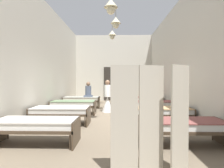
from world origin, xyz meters
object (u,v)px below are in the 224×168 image
bed_right_row_1 (162,112)px  potted_plant (116,92)px  bed_left_row_1 (61,111)px  patient_seated_secondary (88,91)px  bed_right_row_2 (151,104)px  nurse_mid_aisle (117,97)px  privacy_screen (152,121)px  bed_left_row_0 (36,125)px  bed_right_row_3 (144,99)px  bed_left_row_2 (74,104)px  bed_right_row_0 (182,126)px  patient_seated_primary (151,99)px  nurse_near_aisle (107,100)px  bed_left_row_3 (82,99)px

bed_right_row_1 → potted_plant: potted_plant is taller
bed_left_row_1 → potted_plant: (1.82, 5.38, 0.27)m
patient_seated_secondary → bed_right_row_2: bearing=-33.1°
nurse_mid_aisle → privacy_screen: size_ratio=0.87×
nurse_mid_aisle → privacy_screen: privacy_screen is taller
bed_left_row_0 → privacy_screen: privacy_screen is taller
bed_left_row_1 → patient_seated_secondary: bearing=84.8°
bed_right_row_2 → bed_right_row_3: bearing=90.0°
bed_left_row_1 → bed_left_row_2: same height
bed_right_row_0 → nurse_mid_aisle: (-1.44, 5.94, 0.09)m
bed_right_row_2 → bed_right_row_3: size_ratio=1.00×
bed_right_row_0 → bed_right_row_3: (0.00, 5.70, 0.00)m
patient_seated_secondary → potted_plant: patient_seated_secondary is taller
bed_left_row_1 → bed_right_row_2: size_ratio=1.00×
bed_left_row_0 → patient_seated_primary: bearing=31.5°
bed_right_row_0 → potted_plant: 7.44m
patient_seated_secondary → nurse_near_aisle: bearing=-52.1°
nurse_near_aisle → privacy_screen: (0.94, -5.72, 0.32)m
bed_left_row_2 → bed_right_row_2: 3.33m
bed_right_row_2 → patient_seated_secondary: 3.58m
bed_left_row_1 → nurse_near_aisle: 2.83m
bed_left_row_0 → privacy_screen: 2.79m
patient_seated_primary → bed_left_row_2: bearing=146.5°
bed_right_row_0 → bed_left_row_2: 5.05m
bed_left_row_3 → patient_seated_secondary: patient_seated_secondary is taller
bed_left_row_2 → potted_plant: bearing=62.4°
patient_seated_secondary → bed_left_row_3: bearing=-173.4°
bed_right_row_3 → patient_seated_secondary: patient_seated_secondary is taller
bed_right_row_0 → bed_left_row_2: size_ratio=1.00×
bed_left_row_3 → privacy_screen: size_ratio=1.12×
nurse_mid_aisle → patient_seated_primary: size_ratio=1.86×
patient_seated_secondary → privacy_screen: privacy_screen is taller
bed_right_row_3 → nurse_near_aisle: size_ratio=1.28×
bed_left_row_0 → bed_right_row_1: bearing=29.7°
bed_right_row_0 → patient_seated_primary: patient_seated_primary is taller
bed_right_row_1 → bed_left_row_0: bearing=-150.3°
patient_seated_secondary → privacy_screen: size_ratio=0.47×
bed_right_row_2 → patient_seated_primary: (-0.35, -1.98, 0.43)m
potted_plant → privacy_screen: bearing=-86.3°
bed_left_row_0 → potted_plant: (1.82, 7.28, 0.27)m
nurse_near_aisle → privacy_screen: 5.81m
bed_left_row_0 → privacy_screen: bearing=-30.3°
bed_left_row_0 → nurse_mid_aisle: size_ratio=1.28×
bed_right_row_1 → nurse_near_aisle: 3.08m
bed_right_row_2 → bed_left_row_1: bearing=-150.3°
nurse_mid_aisle → privacy_screen: 7.35m
bed_right_row_1 → patient_seated_secondary: patient_seated_secondary is taller
bed_right_row_0 → privacy_screen: bearing=-124.4°
bed_left_row_0 → patient_seated_secondary: bearing=86.5°
bed_left_row_1 → patient_seated_primary: patient_seated_primary is taller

